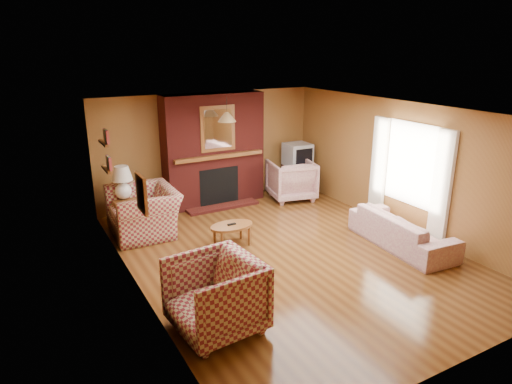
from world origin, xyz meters
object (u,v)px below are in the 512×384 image
floral_armchair (291,180)px  crt_tv (298,154)px  table_lamp (122,181)px  plaid_loveseat (144,211)px  coffee_table (232,228)px  fireplace (214,151)px  floral_sofa (402,230)px  tv_stand (297,178)px  plaid_armchair (215,296)px  side_table (126,214)px

floral_armchair → crt_tv: (0.42, 0.38, 0.46)m
table_lamp → plaid_loveseat: bearing=-57.2°
coffee_table → fireplace: bearing=73.0°
table_lamp → coffee_table: bearing=-49.3°
fireplace → floral_sofa: fireplace is taller
fireplace → tv_stand: 2.23m
table_lamp → crt_tv: size_ratio=1.09×
plaid_loveseat → floral_sofa: 4.64m
fireplace → crt_tv: size_ratio=4.11×
plaid_loveseat → table_lamp: table_lamp is taller
plaid_loveseat → floral_armchair: size_ratio=1.35×
table_lamp → crt_tv: table_lamp is taller
plaid_armchair → side_table: size_ratio=1.73×
side_table → table_lamp: (0.00, 0.00, 0.65)m
side_table → crt_tv: 4.21m
fireplace → plaid_loveseat: (-1.85, -0.92, -0.75)m
table_lamp → crt_tv: 4.16m
plaid_loveseat → tv_stand: size_ratio=2.03×
coffee_table → tv_stand: tv_stand is taller
floral_armchair → tv_stand: 0.58m
floral_sofa → side_table: bearing=56.6°
table_lamp → tv_stand: 4.21m
plaid_armchair → floral_sofa: bearing=95.1°
floral_sofa → table_lamp: 5.12m
crt_tv → side_table: bearing=-175.3°
tv_stand → crt_tv: 0.58m
plaid_loveseat → crt_tv: size_ratio=2.26×
floral_armchair → coffee_table: (-2.31, -1.63, -0.12)m
tv_stand → table_lamp: bearing=-172.2°
plaid_loveseat → coffee_table: bearing=44.3°
coffee_table → tv_stand: size_ratio=1.20×
floral_sofa → tv_stand: (0.15, 3.47, 0.03)m
tv_stand → fireplace: bearing=177.8°
plaid_loveseat → floral_sofa: bearing=55.4°
coffee_table → crt_tv: crt_tv is taller
plaid_loveseat → plaid_armchair: 3.42m
floral_armchair → table_lamp: bearing=11.9°
floral_sofa → table_lamp: (-4.00, 3.12, 0.66)m
coffee_table → tv_stand: (2.72, 2.01, -0.00)m
plaid_loveseat → plaid_armchair: size_ratio=1.28×
plaid_armchair → table_lamp: bearing=177.3°
floral_armchair → table_lamp: 3.77m
floral_armchair → table_lamp: table_lamp is taller
crt_tv → plaid_armchair: bearing=-133.9°
floral_armchair → table_lamp: (-3.73, 0.04, 0.51)m
side_table → crt_tv: size_ratio=1.02×
plaid_loveseat → floral_armchair: (3.48, 0.35, 0.02)m
fireplace → plaid_loveseat: bearing=-153.5°
floral_sofa → table_lamp: table_lamp is taller
side_table → crt_tv: crt_tv is taller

